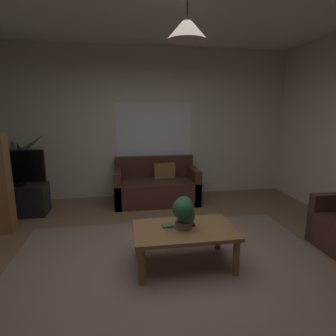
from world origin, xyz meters
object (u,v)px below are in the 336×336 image
object	(u,v)px
couch_under_window	(156,187)
pendant_lamp	(187,28)
tv_stand	(18,200)
potted_palm_corner	(21,172)
potted_plant_on_table	(184,211)
coffee_table	(184,234)
book_on_table_0	(168,225)
tv	(14,168)
remote_on_table_0	(191,223)

from	to	relation	value
couch_under_window	pendant_lamp	size ratio (longest dim) A/B	2.94
tv_stand	potted_palm_corner	size ratio (longest dim) A/B	0.69
potted_plant_on_table	pendant_lamp	world-z (taller)	pendant_lamp
coffee_table	pendant_lamp	world-z (taller)	pendant_lamp
tv_stand	pendant_lamp	world-z (taller)	pendant_lamp
tv_stand	potted_palm_corner	world-z (taller)	potted_palm_corner
couch_under_window	pendant_lamp	bearing A→B (deg)	-88.79
coffee_table	book_on_table_0	distance (m)	0.20
potted_plant_on_table	potted_palm_corner	distance (m)	3.43
book_on_table_0	tv_stand	distance (m)	2.84
couch_under_window	book_on_table_0	world-z (taller)	couch_under_window
tv	pendant_lamp	bearing A→B (deg)	-38.64
potted_palm_corner	coffee_table	bearing A→B (deg)	-44.66
couch_under_window	remote_on_table_0	bearing A→B (deg)	-85.82
coffee_table	potted_plant_on_table	world-z (taller)	potted_plant_on_table
book_on_table_0	tv	xyz separation A→B (m)	(-2.18, 1.79, 0.35)
coffee_table	remote_on_table_0	bearing A→B (deg)	46.81
book_on_table_0	tv	world-z (taller)	tv
couch_under_window	tv	bearing A→B (deg)	-172.40
book_on_table_0	remote_on_table_0	bearing A→B (deg)	5.92
tv	coffee_table	bearing A→B (deg)	-38.64
tv	book_on_table_0	bearing A→B (deg)	-39.41
pendant_lamp	couch_under_window	bearing A→B (deg)	91.21
potted_plant_on_table	potted_palm_corner	size ratio (longest dim) A/B	0.28
book_on_table_0	tv_stand	bearing A→B (deg)	140.25
potted_plant_on_table	tv_stand	distance (m)	3.04
potted_plant_on_table	tv	distance (m)	3.01
couch_under_window	tv	size ratio (longest dim) A/B	1.62
book_on_table_0	pendant_lamp	bearing A→B (deg)	-26.79
book_on_table_0	potted_palm_corner	bearing A→B (deg)	134.34
couch_under_window	book_on_table_0	xyz separation A→B (m)	(-0.12, -2.10, 0.16)
tv	couch_under_window	bearing A→B (deg)	7.60
coffee_table	tv_stand	world-z (taller)	tv_stand
remote_on_table_0	potted_palm_corner	size ratio (longest dim) A/B	0.12
coffee_table	tv_stand	distance (m)	3.02
book_on_table_0	potted_plant_on_table	distance (m)	0.26
couch_under_window	remote_on_table_0	xyz separation A→B (m)	(0.15, -2.07, 0.17)
remote_on_table_0	potted_palm_corner	bearing A→B (deg)	138.66
couch_under_window	tv	world-z (taller)	tv
couch_under_window	potted_plant_on_table	xyz separation A→B (m)	(0.04, -2.19, 0.36)
potted_palm_corner	tv	bearing A→B (deg)	-80.34
coffee_table	couch_under_window	bearing A→B (deg)	91.21
book_on_table_0	pendant_lamp	world-z (taller)	pendant_lamp
potted_plant_on_table	potted_palm_corner	world-z (taller)	potted_palm_corner
book_on_table_0	tv_stand	size ratio (longest dim) A/B	0.14
tv_stand	potted_plant_on_table	bearing A→B (deg)	-39.04
tv_stand	tv	distance (m)	0.55
couch_under_window	potted_palm_corner	distance (m)	2.43
coffee_table	potted_palm_corner	bearing A→B (deg)	135.34
remote_on_table_0	tv	world-z (taller)	tv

